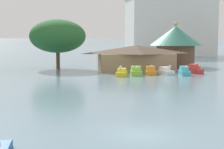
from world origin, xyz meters
The scene contains 11 objects.
ground_plane centered at (0.00, 0.00, 0.00)m, with size 2000.00×2000.00×0.00m, color slate.
pedal_boat_yellow centered at (5.27, 32.53, 0.49)m, with size 2.27×3.02×1.69m.
pedal_boat_lime centered at (7.68, 33.11, 0.56)m, with size 2.02×2.83×1.47m.
pedal_boat_orange centered at (10.19, 33.81, 0.52)m, with size 1.94×2.77×1.61m.
pedal_boat_white centered at (12.61, 33.57, 0.48)m, with size 2.38×2.89×1.54m.
pedal_boat_cyan centered at (15.18, 32.12, 0.56)m, with size 1.61×2.60×1.61m.
pedal_boat_red centered at (17.76, 34.29, 0.60)m, with size 2.16×3.08×1.53m.
boathouse centered at (9.56, 40.81, 2.34)m, with size 14.08×6.23×4.46m.
green_roof_pavilion centered at (19.17, 47.59, 4.67)m, with size 10.41×10.41×8.75m.
shoreline_tree_mid centered at (-3.99, 47.01, 6.06)m, with size 10.44×10.44×9.17m.
background_building_block centered at (31.86, 88.36, 9.23)m, with size 26.67×13.12×18.42m.
Camera 1 is at (-5.47, -21.43, 6.08)m, focal length 58.15 mm.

